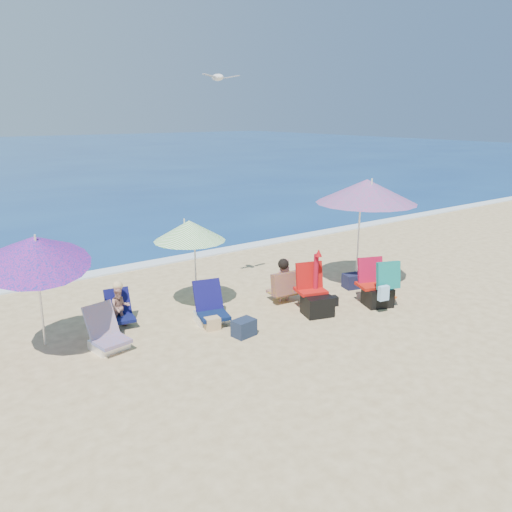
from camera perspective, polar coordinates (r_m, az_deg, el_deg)
ground at (r=9.47m, az=5.07°, el=-7.47°), size 120.00×120.00×0.00m
foam at (r=13.49m, az=-9.23°, el=-0.40°), size 120.00×0.50×0.04m
umbrella_turquoise at (r=11.00m, az=12.24°, el=7.08°), size 2.78×2.78×2.42m
umbrella_striped at (r=9.68m, az=-7.44°, el=2.82°), size 1.70×1.70×1.81m
umbrella_blue at (r=8.19m, az=-23.40°, el=0.59°), size 1.84×1.89×2.15m
furled_umbrella at (r=9.89m, az=6.73°, el=-2.29°), size 0.15×0.20×1.24m
chair_navy at (r=9.47m, az=-5.12°, el=-6.17°), size 0.69×0.86×0.74m
chair_rainbow at (r=8.73m, az=-16.24°, el=-8.75°), size 0.61×0.77×0.72m
camp_chair_left at (r=9.83m, az=6.65°, el=-4.83°), size 0.70×0.86×0.94m
camp_chair_right at (r=10.40m, az=13.47°, el=-3.61°), size 0.71×0.87×0.98m
person_center at (r=10.31m, az=3.19°, el=-2.81°), size 0.65×0.58×0.92m
person_left at (r=9.49m, az=-14.96°, el=-5.48°), size 0.54×0.66×0.82m
bag_navy_a at (r=8.87m, az=-1.36°, el=-8.01°), size 0.42×0.33×0.30m
bag_tan at (r=9.16m, az=-4.89°, el=-7.52°), size 0.29×0.23×0.22m
bag_navy_b at (r=11.42m, az=10.80°, el=-2.74°), size 0.48×0.41×0.31m
bag_black_b at (r=10.33m, az=8.41°, el=-4.99°), size 0.29×0.24×0.19m
orange_item at (r=10.97m, az=14.95°, el=-4.56°), size 0.26×0.15×0.03m
seagull at (r=9.75m, az=-4.26°, el=19.28°), size 0.74×0.32×0.12m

